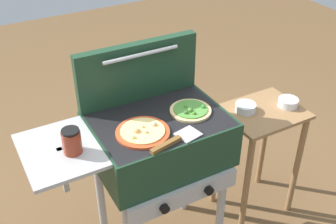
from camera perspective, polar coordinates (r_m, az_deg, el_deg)
name	(u,v)px	position (r m, az deg, el deg)	size (l,w,h in m)	color
grill	(157,144)	(2.05, -1.51, -4.35)	(0.96, 0.53, 0.90)	#193823
grill_lid_open	(138,71)	(2.07, -4.11, 5.55)	(0.63, 0.08, 0.30)	#193823
pizza_veggie	(191,110)	(2.02, 3.09, 0.25)	(0.20, 0.20, 0.04)	#E0C17F
pizza_cheese	(143,132)	(1.88, -3.47, -2.71)	(0.24, 0.24, 0.04)	#C64723
sauce_jar	(72,141)	(1.79, -12.97, -3.90)	(0.08, 0.08, 0.11)	maroon
spatula	(175,140)	(1.83, 1.01, -3.89)	(0.27, 0.11, 0.02)	#B7BABF
prep_table	(259,140)	(2.51, 12.29, -3.79)	(0.44, 0.36, 0.73)	olive
topping_bowl_near	(245,108)	(2.36, 10.49, 0.57)	(0.12, 0.12, 0.04)	silver
topping_bowl_far	(288,103)	(2.46, 16.02, 1.23)	(0.11, 0.11, 0.04)	silver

